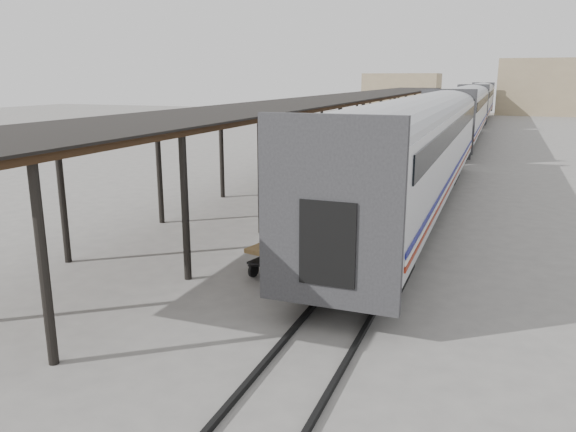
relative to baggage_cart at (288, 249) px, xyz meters
The scene contains 11 objects.
ground 1.24m from the baggage_cart, 156.58° to the left, with size 160.00×160.00×0.00m, color slate.
train 34.35m from the baggage_cart, 86.29° to the left, with size 3.45×76.01×4.01m.
canopy 25.04m from the baggage_cart, 100.15° to the left, with size 4.90×64.30×4.15m.
rails 34.50m from the baggage_cart, 86.30° to the left, with size 1.54×150.00×0.12m.
building_far 79.57m from the baggage_cart, 80.57° to the left, with size 18.00×10.00×8.00m, color tan.
building_left 83.18m from the baggage_cart, 97.58° to the left, with size 12.00×8.00×6.00m, color tan.
baggage_cart is the anchor object (origin of this frame).
suitcase_stack 0.55m from the baggage_cart, 92.65° to the left, with size 1.36×1.11×0.59m.
luggage_tug 19.52m from the baggage_cart, 98.22° to the left, with size 1.04×1.51×1.24m.
porter 1.34m from the baggage_cart, 70.81° to the right, with size 0.68×0.45×1.87m, color navy.
pedestrian 16.59m from the baggage_cart, 104.36° to the left, with size 1.12×0.46×1.90m, color black.
Camera 1 is at (6.35, -14.56, 5.36)m, focal length 35.00 mm.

